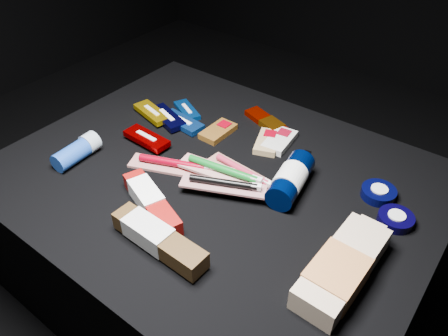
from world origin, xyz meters
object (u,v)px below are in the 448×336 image
Objects in this scene: lotion_bottle at (291,179)px; toothpaste_carton_red at (150,201)px; deodorant_stick at (77,151)px; bodywash_bottle at (341,269)px.

toothpaste_carton_red is at bearing -142.56° from lotion_bottle.
deodorant_stick is (-0.47, -0.21, -0.01)m from lotion_bottle.
toothpaste_carton_red is at bearing -168.24° from bodywash_bottle.
deodorant_stick is at bearing -173.57° from bodywash_bottle.
lotion_bottle is 1.64× the size of deodorant_stick.
bodywash_bottle is (0.19, -0.15, -0.01)m from lotion_bottle.
deodorant_stick is at bearing -165.60° from lotion_bottle.
bodywash_bottle is at bearing 1.79° from deodorant_stick.
bodywash_bottle is at bearing 31.09° from toothpaste_carton_red.
lotion_bottle is at bearing 143.10° from bodywash_bottle.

